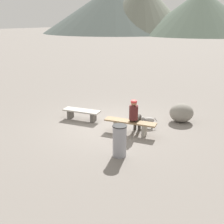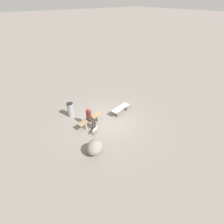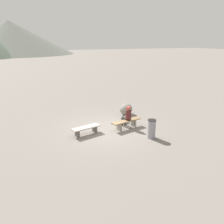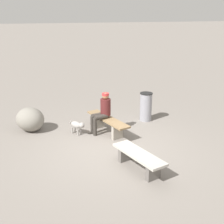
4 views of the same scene
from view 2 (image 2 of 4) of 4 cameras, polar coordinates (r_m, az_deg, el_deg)
name	(u,v)px [view 2 (image 2 of 4)]	position (r m, az deg, el deg)	size (l,w,h in m)	color
ground	(107,121)	(11.27, -1.72, -2.94)	(210.00, 210.00, 0.06)	gray
bench_left	(121,109)	(11.84, 2.85, 1.03)	(1.58, 0.75, 0.42)	#605B56
bench_right	(91,120)	(10.81, -7.13, -2.61)	(1.89, 0.76, 0.48)	gray
seated_person	(90,116)	(10.46, -7.36, -1.44)	(0.38, 0.64, 1.25)	#511E1E
dog	(95,129)	(10.14, -5.70, -5.75)	(0.57, 0.38, 0.42)	gray
trash_bin	(70,110)	(11.74, -13.67, 0.76)	(0.43, 0.43, 0.97)	gray
boulder	(95,147)	(8.96, -5.80, -11.61)	(0.94, 0.79, 0.74)	gray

